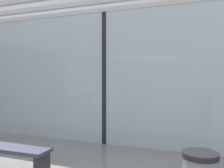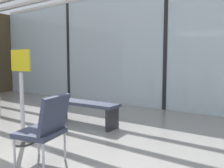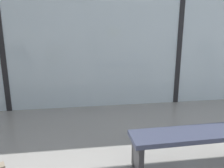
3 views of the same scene
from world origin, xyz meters
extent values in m
cube|color=silver|center=(0.00, 5.20, 1.62)|extent=(14.00, 0.08, 3.23)
cube|color=black|center=(-3.50, 5.20, 1.62)|extent=(0.10, 0.12, 3.23)
cube|color=black|center=(0.00, 5.20, 1.62)|extent=(0.10, 0.12, 3.23)
ellipsoid|color=#B2BCD6|center=(1.26, 11.32, 1.84)|extent=(10.47, 3.68, 3.68)
sphere|color=gray|center=(-3.55, 11.32, 1.84)|extent=(2.03, 2.03, 2.03)
sphere|color=black|center=(-1.62, 9.63, 2.12)|extent=(0.28, 0.28, 0.28)
sphere|color=black|center=(-0.72, 9.63, 2.12)|extent=(0.28, 0.28, 0.28)
sphere|color=black|center=(0.18, 9.63, 2.12)|extent=(0.28, 0.28, 0.28)
sphere|color=black|center=(1.08, 9.63, 2.12)|extent=(0.28, 0.28, 0.28)
sphere|color=black|center=(1.98, 9.63, 2.12)|extent=(0.28, 0.28, 0.28)
sphere|color=black|center=(2.88, 9.63, 2.12)|extent=(0.28, 0.28, 0.28)
cube|color=#33384C|center=(-0.78, 2.87, 0.44)|extent=(1.51, 0.44, 0.06)
cube|color=#262628|center=(-1.45, 2.85, 0.21)|extent=(0.06, 0.36, 0.41)
camera|label=1|loc=(2.37, -0.33, 1.66)|focal=39.17mm
camera|label=2|loc=(2.23, -0.54, 1.26)|focal=36.67mm
camera|label=3|loc=(-2.12, 0.36, 1.83)|focal=38.88mm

